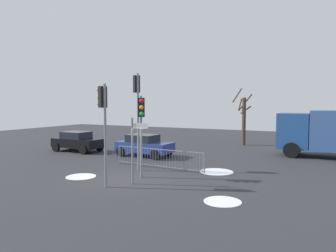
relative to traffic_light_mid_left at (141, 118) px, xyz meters
The scene contains 12 objects.
ground_plane 2.97m from the traffic_light_mid_left, 121.16° to the right, with size 60.00×60.00×0.00m, color #2D2D33.
traffic_light_mid_left is the anchor object (origin of this frame).
traffic_light_foreground_left 2.17m from the traffic_light_mid_left, 106.60° to the right, with size 0.55×0.37×4.38m.
traffic_light_rear_left 2.08m from the traffic_light_mid_left, 128.53° to the left, with size 0.50×0.43×5.13m.
direction_sign_post 1.68m from the traffic_light_mid_left, 75.19° to the right, with size 0.78×0.21×2.94m.
pedestrian_guard_railing 3.35m from the traffic_light_mid_left, 99.20° to the left, with size 5.56×0.41×1.07m.
car_blue_near 6.60m from the traffic_light_mid_left, 120.09° to the left, with size 3.87×2.07×1.47m.
car_black_mid 10.30m from the traffic_light_mid_left, 149.89° to the left, with size 3.84×2.00×1.47m.
bare_tree_left 14.36m from the traffic_light_mid_left, 84.25° to the left, with size 1.48×1.42×4.91m.
snow_patch_kerb 4.13m from the traffic_light_mid_left, 158.01° to the right, with size 1.44×1.44×0.01m, color white.
snow_patch_island 4.95m from the traffic_light_mid_left, 46.63° to the left, with size 1.75×1.75×0.01m, color white.
snow_patch_verge 5.66m from the traffic_light_mid_left, 21.41° to the right, with size 1.37×1.37×0.01m, color white.
Camera 1 is at (8.21, -12.00, 3.54)m, focal length 33.63 mm.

